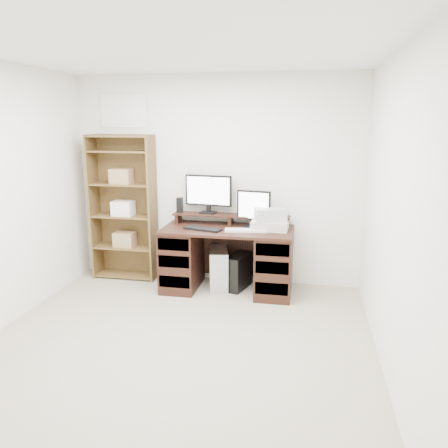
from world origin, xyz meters
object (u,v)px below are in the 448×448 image
(printer, at_px, (270,225))
(monitor_wide, at_px, (208,192))
(desk, at_px, (227,258))
(monitor_small, at_px, (254,208))
(tower_black, at_px, (239,272))
(bookshelf, at_px, (124,206))
(tower_silver, at_px, (219,268))

(printer, bearing_deg, monitor_wide, 165.71)
(desk, height_order, monitor_small, monitor_small)
(monitor_wide, bearing_deg, tower_black, -17.24)
(monitor_wide, height_order, bookshelf, bookshelf)
(desk, relative_size, tower_silver, 3.16)
(monitor_small, height_order, tower_black, monitor_small)
(desk, distance_m, printer, 0.64)
(printer, bearing_deg, tower_black, 175.88)
(monitor_wide, xyz_separation_m, tower_silver, (0.16, -0.19, -0.89))
(monitor_small, height_order, bookshelf, bookshelf)
(printer, bearing_deg, tower_silver, 178.90)
(desk, bearing_deg, tower_black, 30.27)
(tower_silver, relative_size, bookshelf, 0.26)
(desk, height_order, tower_silver, desk)
(printer, bearing_deg, monitor_small, 161.60)
(monitor_wide, relative_size, bookshelf, 0.32)
(desk, xyz_separation_m, bookshelf, (-1.36, 0.21, 0.53))
(desk, relative_size, printer, 3.66)
(desk, distance_m, monitor_wide, 0.83)
(bookshelf, bearing_deg, monitor_wide, 2.06)
(monitor_small, xyz_separation_m, printer, (0.20, -0.07, -0.18))
(printer, relative_size, tower_silver, 0.86)
(desk, distance_m, tower_black, 0.23)
(monitor_small, bearing_deg, tower_silver, -165.00)
(monitor_small, bearing_deg, printer, -11.09)
(desk, xyz_separation_m, tower_black, (0.12, 0.07, -0.18))
(monitor_wide, xyz_separation_m, monitor_small, (0.57, -0.15, -0.14))
(printer, distance_m, tower_silver, 0.83)
(desk, relative_size, tower_black, 3.35)
(monitor_small, relative_size, tower_black, 0.96)
(printer, height_order, bookshelf, bookshelf)
(desk, xyz_separation_m, monitor_wide, (-0.28, 0.25, 0.74))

